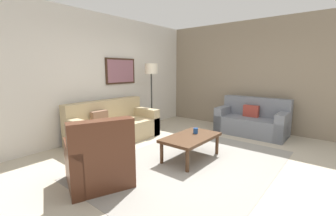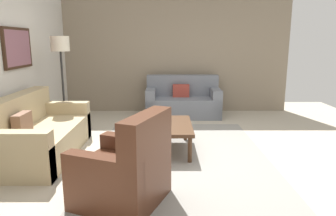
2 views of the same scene
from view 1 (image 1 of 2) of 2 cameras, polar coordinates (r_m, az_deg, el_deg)
ground_plane at (r=3.89m, az=5.91°, el=-13.99°), size 8.00×8.00×0.00m
rear_partition at (r=5.43m, az=-17.63°, el=7.62°), size 6.00×0.12×2.80m
stone_feature_panel at (r=6.29m, az=21.44°, el=7.64°), size 0.12×5.20×2.80m
area_rug at (r=3.88m, az=5.91°, el=-13.94°), size 3.39×2.44×0.01m
couch_main at (r=5.16m, az=-13.96°, el=-4.71°), size 1.94×0.92×0.88m
couch_loveseat at (r=5.89m, az=20.63°, el=-3.20°), size 0.81×1.60×0.88m
armchair_leather at (r=3.27m, az=-16.99°, el=-13.25°), size 1.04×1.04×0.95m
coffee_table at (r=4.00m, az=5.85°, el=-7.79°), size 1.10×0.64×0.41m
cup at (r=4.14m, az=7.02°, el=-5.74°), size 0.09×0.09×0.10m
lamp_standing at (r=5.82m, az=-4.26°, el=8.25°), size 0.32×0.32×1.71m
framed_artwork at (r=5.72m, az=-11.92°, el=9.15°), size 0.87×0.04×0.62m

